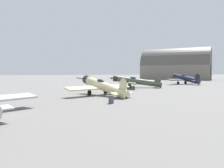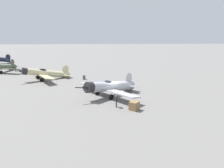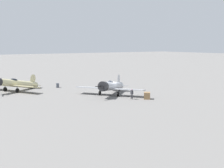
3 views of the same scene
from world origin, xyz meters
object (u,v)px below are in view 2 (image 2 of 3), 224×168
airplane_foreground (110,87)px  ground_crew_mechanic (116,100)px  fuel_drum (84,77)px  equipment_crate (134,106)px  airplane_mid_apron (45,73)px

airplane_foreground → ground_crew_mechanic: size_ratio=6.43×
airplane_foreground → fuel_drum: 13.46m
equipment_crate → fuel_drum: equipment_crate is taller
equipment_crate → fuel_drum: bearing=-69.2°
fuel_drum → airplane_foreground: bearing=109.9°
airplane_foreground → fuel_drum: (4.57, -12.62, -1.02)m
ground_crew_mechanic → fuel_drum: bearing=102.5°
airplane_foreground → fuel_drum: airplane_foreground is taller
fuel_drum → equipment_crate: bearing=110.8°
fuel_drum → ground_crew_mechanic: bearing=105.9°
equipment_crate → fuel_drum: size_ratio=1.64×
airplane_foreground → ground_crew_mechanic: 5.27m
airplane_mid_apron → ground_crew_mechanic: size_ratio=6.49×
airplane_foreground → ground_crew_mechanic: airplane_foreground is taller
ground_crew_mechanic → equipment_crate: 2.49m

